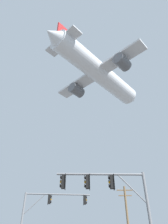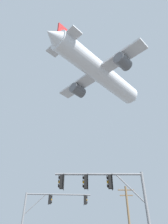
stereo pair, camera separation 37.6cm
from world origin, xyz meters
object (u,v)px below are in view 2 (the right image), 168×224
at_px(airplane, 100,73).
at_px(signal_pole_near, 108,192).
at_px(signal_pole_far, 48,208).
at_px(utility_pole, 129,217).

bearing_deg(airplane, signal_pole_near, -94.95).
bearing_deg(signal_pole_near, airplane, 85.05).
relative_size(signal_pole_far, utility_pole, 0.85).
relative_size(signal_pole_far, airplane, 0.30).
xyz_separation_m(signal_pole_far, utility_pole, (9.45, 6.14, -0.32)).
xyz_separation_m(signal_pole_near, airplane, (1.53, 17.69, 27.97)).
relative_size(signal_pole_near, signal_pole_far, 0.88).
distance_m(signal_pole_near, signal_pole_far, 10.52).
distance_m(signal_pole_near, utility_pole, 15.58).
bearing_deg(signal_pole_far, signal_pole_near, -58.18).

